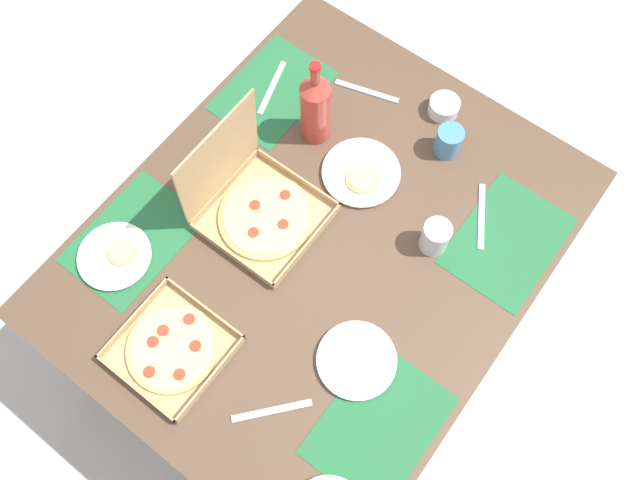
{
  "coord_description": "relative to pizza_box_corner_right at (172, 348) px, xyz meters",
  "views": [
    {
      "loc": [
        -0.58,
        -0.44,
        2.5
      ],
      "look_at": [
        0.0,
        0.0,
        0.78
      ],
      "focal_mm": 36.83,
      "sensor_mm": 36.0,
      "label": 1
    }
  ],
  "objects": [
    {
      "name": "cup_dark",
      "position": [
        0.96,
        -0.25,
        0.04
      ],
      "size": [
        0.08,
        0.08,
        0.1
      ],
      "primitive_type": "cylinder",
      "color": "teal",
      "rests_on": "dining_table"
    },
    {
      "name": "knife_by_far_left",
      "position": [
        0.98,
        0.07,
        -0.01
      ],
      "size": [
        0.08,
        0.21,
        0.0
      ],
      "primitive_type": "cube",
      "rotation": [
        0.0,
        0.0,
        1.85
      ],
      "color": "#B7B7BC",
      "rests_on": "dining_table"
    },
    {
      "name": "plate_near_left",
      "position": [
        0.1,
        0.31,
        -0.0
      ],
      "size": [
        0.21,
        0.21,
        0.03
      ],
      "color": "white",
      "rests_on": "dining_table"
    },
    {
      "name": "plate_middle",
      "position": [
        0.27,
        -0.41,
        -0.0
      ],
      "size": [
        0.21,
        0.21,
        0.02
      ],
      "color": "white",
      "rests_on": "dining_table"
    },
    {
      "name": "dining_table",
      "position": [
        0.49,
        -0.12,
        -0.12
      ],
      "size": [
        1.42,
        1.16,
        0.78
      ],
      "color": "#3F3328",
      "rests_on": "ground_plane"
    },
    {
      "name": "pizza_box_edge_far",
      "position": [
        0.45,
        0.08,
        0.04
      ],
      "size": [
        0.31,
        0.31,
        0.35
      ],
      "color": "tan",
      "rests_on": "dining_table"
    },
    {
      "name": "knife_by_near_left",
      "position": [
        0.81,
        0.31,
        -0.01
      ],
      "size": [
        0.21,
        0.08,
        0.0
      ],
      "primitive_type": "cube",
      "rotation": [
        0.0,
        0.0,
        3.45
      ],
      "color": "#B7B7BC",
      "rests_on": "dining_table"
    },
    {
      "name": "knife_by_far_right",
      "position": [
        0.03,
        -0.31,
        -0.01
      ],
      "size": [
        0.17,
        0.15,
        0.0
      ],
      "primitive_type": "cube",
      "rotation": [
        0.0,
        0.0,
        5.57
      ],
      "color": "#B7B7BC",
      "rests_on": "dining_table"
    },
    {
      "name": "knife_by_near_right",
      "position": [
        0.83,
        -0.45,
        -0.01
      ],
      "size": [
        0.19,
        0.12,
        0.0
      ],
      "primitive_type": "cube",
      "rotation": [
        0.0,
        0.0,
        0.53
      ],
      "color": "#B7B7BC",
      "rests_on": "dining_table"
    },
    {
      "name": "placemat_near_right",
      "position": [
        0.81,
        -0.55,
        -0.01
      ],
      "size": [
        0.36,
        0.26,
        0.0
      ],
      "primitive_type": "cube",
      "color": "#236638",
      "rests_on": "dining_table"
    },
    {
      "name": "placemat_far_left",
      "position": [
        0.17,
        0.31,
        -0.01
      ],
      "size": [
        0.36,
        0.26,
        0.0
      ],
      "primitive_type": "cube",
      "color": "#236638",
      "rests_on": "dining_table"
    },
    {
      "name": "placemat_near_left",
      "position": [
        0.17,
        -0.55,
        -0.01
      ],
      "size": [
        0.36,
        0.26,
        0.0
      ],
      "primitive_type": "cube",
      "color": "#236638",
      "rests_on": "dining_table"
    },
    {
      "name": "condiment_bowl",
      "position": [
        1.07,
        -0.16,
        0.01
      ],
      "size": [
        0.09,
        0.09,
        0.05
      ],
      "primitive_type": "cylinder",
      "color": "white",
      "rests_on": "dining_table"
    },
    {
      "name": "plate_near_right",
      "position": [
        0.73,
        -0.09,
        -0.0
      ],
      "size": [
        0.23,
        0.23,
        0.03
      ],
      "color": "white",
      "rests_on": "dining_table"
    },
    {
      "name": "soda_bottle",
      "position": [
        0.77,
        0.11,
        0.12
      ],
      "size": [
        0.09,
        0.09,
        0.32
      ],
      "color": "#B2382D",
      "rests_on": "dining_table"
    },
    {
      "name": "cup_spare",
      "position": [
        0.67,
        -0.38,
        0.04
      ],
      "size": [
        0.08,
        0.08,
        0.11
      ],
      "primitive_type": "cylinder",
      "color": "silver",
      "rests_on": "dining_table"
    },
    {
      "name": "placemat_far_right",
      "position": [
        0.81,
        0.31,
        -0.01
      ],
      "size": [
        0.36,
        0.26,
        0.0
      ],
      "primitive_type": "cube",
      "color": "#236638",
      "rests_on": "dining_table"
    },
    {
      "name": "ground_plane",
      "position": [
        0.49,
        -0.12,
        -0.79
      ],
      "size": [
        6.0,
        6.0,
        0.0
      ],
      "primitive_type": "plane",
      "color": "beige"
    },
    {
      "name": "pizza_box_corner_right",
      "position": [
        0.0,
        0.0,
        0.0
      ],
      "size": [
        0.28,
        0.28,
        0.04
      ],
      "color": "tan",
      "rests_on": "dining_table"
    }
  ]
}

